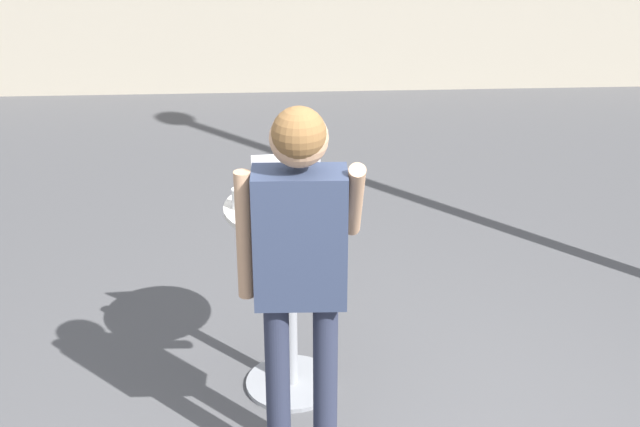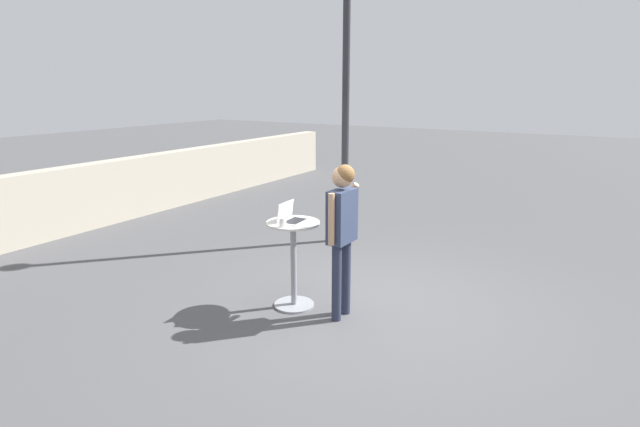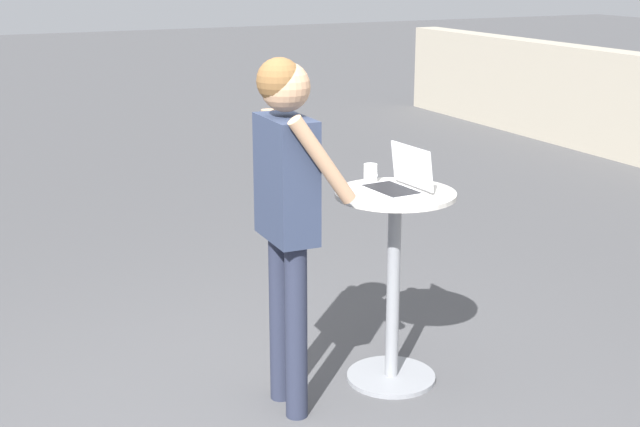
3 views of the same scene
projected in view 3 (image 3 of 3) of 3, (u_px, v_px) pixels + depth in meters
cafe_table at (394, 270)px, 4.71m from camera, size 0.63×0.63×1.06m
laptop at (399, 182)px, 4.59m from camera, size 0.35×0.28×0.23m
coffee_mug at (371, 173)px, 4.77m from camera, size 0.11×0.07×0.10m
standing_person at (286, 191)px, 4.27m from camera, size 0.53×0.39×1.79m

